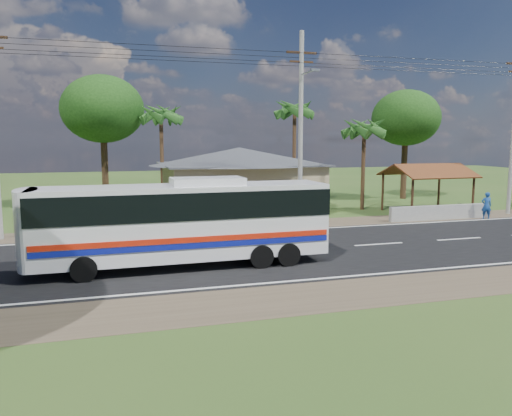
{
  "coord_description": "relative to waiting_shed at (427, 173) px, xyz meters",
  "views": [
    {
      "loc": [
        -7.58,
        -20.64,
        4.95
      ],
      "look_at": [
        -1.28,
        1.0,
        1.84
      ],
      "focal_mm": 35.0,
      "sensor_mm": 36.0,
      "label": 1
    }
  ],
  "objects": [
    {
      "name": "palm_far",
      "position": [
        -17.0,
        7.5,
        3.95
      ],
      "size": [
        2.8,
        2.8,
        7.7
      ],
      "color": "#47301E",
      "rests_on": "ground"
    },
    {
      "name": "tree_behind_shed",
      "position": [
        3.0,
        7.5,
        3.95
      ],
      "size": [
        5.6,
        5.6,
        9.02
      ],
      "color": "#47301E",
      "rests_on": "ground"
    },
    {
      "name": "coach_bus",
      "position": [
        -17.92,
        -10.09,
        -0.74
      ],
      "size": [
        11.25,
        2.57,
        3.48
      ],
      "rotation": [
        0.0,
        0.0,
        0.01
      ],
      "color": "silver",
      "rests_on": "ground"
    },
    {
      "name": "house",
      "position": [
        -12.0,
        4.5,
        -0.09
      ],
      "size": [
        12.4,
        10.0,
        5.0
      ],
      "color": "tan",
      "rests_on": "ground"
    },
    {
      "name": "waiting_shed",
      "position": [
        0.0,
        0.0,
        0.0
      ],
      "size": [
        5.2,
        4.48,
        3.35
      ],
      "color": "#3A2415",
      "rests_on": "ground"
    },
    {
      "name": "utility_poles",
      "position": [
        -10.33,
        -2.01,
        3.04
      ],
      "size": [
        32.8,
        2.22,
        11.0
      ],
      "color": "#9E9E99",
      "rests_on": "ground"
    },
    {
      "name": "motorcycle",
      "position": [
        0.26,
        -2.35,
        -2.26
      ],
      "size": [
        1.89,
        1.18,
        0.94
      ],
      "primitive_type": "imported",
      "rotation": [
        0.0,
        0.0,
        1.23
      ],
      "color": "black",
      "rests_on": "ground"
    },
    {
      "name": "ground",
      "position": [
        -13.0,
        -8.5,
        -2.73
      ],
      "size": [
        120.0,
        120.0,
        0.0
      ],
      "primitive_type": "plane",
      "color": "#2E4E1B",
      "rests_on": "ground"
    },
    {
      "name": "palm_mid",
      "position": [
        -7.0,
        7.0,
        4.43
      ],
      "size": [
        2.8,
        2.8,
        8.2
      ],
      "color": "#47301E",
      "rests_on": "ground"
    },
    {
      "name": "person",
      "position": [
        1.91,
        -3.51,
        -1.88
      ],
      "size": [
        0.72,
        0.59,
        1.7
      ],
      "primitive_type": "imported",
      "rotation": [
        0.0,
        0.0,
        2.79
      ],
      "color": "navy",
      "rests_on": "ground"
    },
    {
      "name": "road",
      "position": [
        -13.0,
        -8.5,
        -2.72
      ],
      "size": [
        120.0,
        16.0,
        0.03
      ],
      "color": "black",
      "rests_on": "ground"
    },
    {
      "name": "palm_near",
      "position": [
        -3.5,
        2.5,
        2.98
      ],
      "size": [
        2.8,
        2.8,
        6.7
      ],
      "color": "#47301E",
      "rests_on": "ground"
    },
    {
      "name": "tree_behind_house",
      "position": [
        -21.0,
        9.5,
        4.39
      ],
      "size": [
        6.0,
        6.0,
        9.61
      ],
      "color": "#47301E",
      "rests_on": "ground"
    },
    {
      "name": "concrete_barrier",
      "position": [
        -1.0,
        -2.9,
        -2.28
      ],
      "size": [
        7.0,
        0.3,
        0.9
      ],
      "primitive_type": "cube",
      "color": "#9E9E99",
      "rests_on": "ground"
    }
  ]
}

